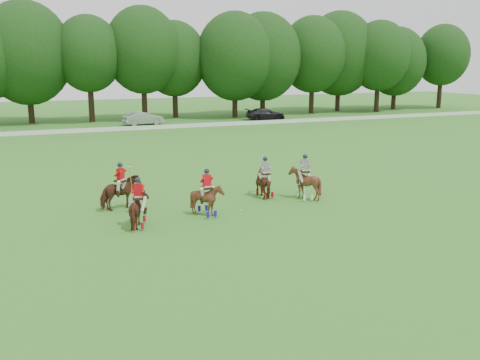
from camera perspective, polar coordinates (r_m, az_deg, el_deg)
name	(u,v)px	position (r m, az deg, el deg)	size (l,w,h in m)	color
ground	(238,235)	(22.96, -0.19, -5.87)	(180.00, 180.00, 0.00)	#346C1E
tree_line	(91,54)	(68.78, -15.62, 12.82)	(117.98, 14.32, 14.75)	black
boundary_rail	(105,129)	(59.19, -14.23, 5.26)	(120.00, 0.10, 0.44)	white
car_mid	(143,118)	(64.43, -10.28, 6.49)	(1.64, 4.70, 1.55)	#A5A5AB
car_right	(265,114)	(69.50, 2.74, 7.06)	(2.06, 5.08, 1.47)	black
polo_red_a	(139,209)	(24.25, -10.75, -3.09)	(1.32, 1.99, 2.80)	#4F2415
polo_red_b	(121,193)	(27.24, -12.55, -1.33)	(2.22, 2.21, 2.40)	#4F2415
polo_red_c	(207,199)	(25.63, -3.53, -2.03)	(1.34, 1.49, 2.29)	#4F2415
polo_stripe_a	(265,183)	(29.22, 2.68, -0.27)	(1.12, 1.81, 2.22)	#4F2415
polo_stripe_b	(304,183)	(28.95, 6.89, -0.28)	(1.64, 1.79, 2.43)	#4F2415
polo_ball	(240,211)	(26.47, 0.00, -3.28)	(0.09, 0.09, 0.09)	white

